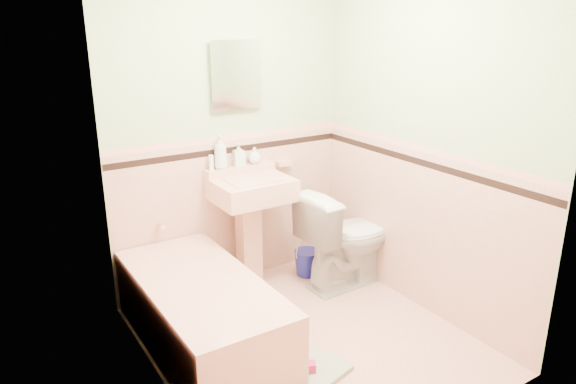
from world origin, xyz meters
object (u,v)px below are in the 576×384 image
bathtub (202,315)px  toilet (347,237)px  soap_bottle_mid (239,155)px  shoe (304,367)px  medicine_cabinet (236,75)px  soap_bottle_right (254,155)px  bucket (307,263)px  soap_bottle_left (220,152)px  sink (252,235)px

bathtub → toilet: toilet is taller
soap_bottle_mid → shoe: bearing=-101.9°
bathtub → shoe: bearing=-59.0°
medicine_cabinet → toilet: medicine_cabinet is taller
medicine_cabinet → toilet: bearing=-39.3°
soap_bottle_right → shoe: 1.74m
bucket → shoe: 1.38m
shoe → bucket: bearing=79.3°
medicine_cabinet → bathtub: bearing=-132.6°
bathtub → bucket: 1.28m
bucket → soap_bottle_right: bearing=147.7°
soap_bottle_left → soap_bottle_mid: bearing=0.0°
soap_bottle_mid → bucket: 1.12m
sink → soap_bottle_mid: size_ratio=5.05×
soap_bottle_mid → soap_bottle_right: bearing=0.0°
soap_bottle_left → shoe: (-0.13, -1.36, -1.07)m
medicine_cabinet → soap_bottle_left: (-0.17, -0.03, -0.57)m
sink → soap_bottle_right: soap_bottle_right is taller
bathtub → soap_bottle_right: soap_bottle_right is taller
bathtub → soap_bottle_mid: bearing=46.6°
soap_bottle_mid → toilet: bearing=-37.5°
soap_bottle_left → soap_bottle_mid: (0.16, 0.00, -0.04)m
toilet → shoe: bearing=128.3°
medicine_cabinet → shoe: medicine_cabinet is taller
soap_bottle_right → bucket: (0.37, -0.23, -0.95)m
sink → soap_bottle_left: bearing=132.7°
soap_bottle_mid → soap_bottle_left: bearing=180.0°
soap_bottle_left → bathtub: bearing=-125.9°
bathtub → toilet: 1.39m
shoe → soap_bottle_right: bearing=97.0°
toilet → soap_bottle_right: bearing=44.4°
medicine_cabinet → soap_bottle_mid: 0.61m
sink → bucket: (0.50, -0.05, -0.36)m
bathtub → soap_bottle_left: bearing=54.1°
toilet → shoe: 1.33m
soap_bottle_left → toilet: soap_bottle_left is taller
bucket → bathtub: bearing=-157.9°
toilet → bucket: (-0.19, 0.30, -0.30)m
sink → toilet: bearing=-27.2°
medicine_cabinet → soap_bottle_left: bearing=-169.8°
soap_bottle_right → toilet: 1.01m
medicine_cabinet → shoe: bearing=-101.9°
medicine_cabinet → toilet: size_ratio=0.59×
soap_bottle_right → bucket: soap_bottle_right is taller
soap_bottle_left → soap_bottle_mid: soap_bottle_left is taller
sink → soap_bottle_left: 0.71m
soap_bottle_right → shoe: (-0.43, -1.36, -1.00)m
shoe → toilet: bearing=64.5°
bathtub → toilet: bearing=7.4°
soap_bottle_right → bucket: size_ratio=0.60×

